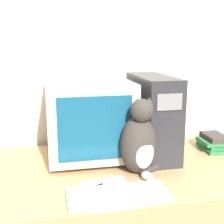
# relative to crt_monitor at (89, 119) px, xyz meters

# --- Properties ---
(wall_back) EXTENTS (7.00, 0.05, 2.50)m
(wall_back) POSITION_rel_crt_monitor_xyz_m (0.10, 0.32, 0.28)
(wall_back) COLOR beige
(wall_back) RESTS_ON ground_plane
(crt_monitor) EXTENTS (0.45, 0.46, 0.43)m
(crt_monitor) POSITION_rel_crt_monitor_xyz_m (0.00, 0.00, 0.00)
(crt_monitor) COLOR beige
(crt_monitor) RESTS_ON desk
(computer_tower) EXTENTS (0.18, 0.48, 0.45)m
(computer_tower) POSITION_rel_crt_monitor_xyz_m (0.36, -0.03, 0.00)
(computer_tower) COLOR #28282D
(computer_tower) RESTS_ON desk
(keyboard) EXTENTS (0.43, 0.17, 0.02)m
(keyboard) POSITION_rel_crt_monitor_xyz_m (0.05, -0.49, -0.21)
(keyboard) COLOR silver
(keyboard) RESTS_ON desk
(cat) EXTENTS (0.27, 0.23, 0.38)m
(cat) POSITION_rel_crt_monitor_xyz_m (0.21, -0.27, -0.06)
(cat) COLOR #38332D
(cat) RESTS_ON desk
(book_stack) EXTENTS (0.17, 0.22, 0.09)m
(book_stack) POSITION_rel_crt_monitor_xyz_m (0.75, -0.03, -0.18)
(book_stack) COLOR #28703D
(book_stack) RESTS_ON desk
(pen) EXTENTS (0.15, 0.07, 0.01)m
(pen) POSITION_rel_crt_monitor_xyz_m (-0.07, -0.39, -0.22)
(pen) COLOR black
(pen) RESTS_ON desk
(paper_sheet) EXTENTS (0.23, 0.31, 0.00)m
(paper_sheet) POSITION_rel_crt_monitor_xyz_m (0.03, -0.45, -0.22)
(paper_sheet) COLOR white
(paper_sheet) RESTS_ON desk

